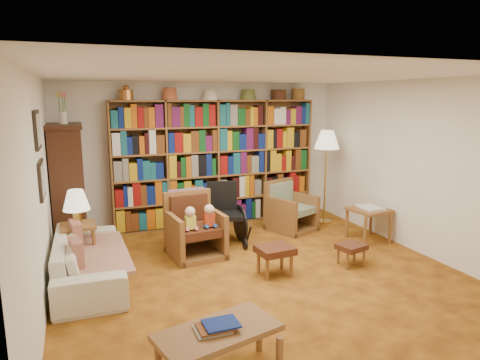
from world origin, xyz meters
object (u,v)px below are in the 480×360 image
armchair_leather (194,229)px  wheelchair (225,216)px  side_table_lamp (79,235)px  footstool_a (275,252)px  footstool_b (351,248)px  armchair_sage (289,211)px  sofa (89,259)px  side_table_papers (369,213)px  floor_lamp (327,143)px  coffee_table (218,335)px

armchair_leather → wheelchair: bearing=26.0°
side_table_lamp → footstool_a: side_table_lamp is taller
side_table_lamp → footstool_b: size_ratio=1.46×
armchair_sage → footstool_b: armchair_sage is taller
sofa → armchair_sage: 3.47m
footstool_a → footstool_b: footstool_a is taller
side_table_lamp → armchair_sage: (3.41, 0.56, -0.13)m
side_table_papers → footstool_a: size_ratio=1.31×
side_table_lamp → footstool_b: (3.42, -1.22, -0.21)m
footstool_b → wheelchair: bearing=131.6°
sofa → armchair_leather: 1.52m
side_table_lamp → wheelchair: 2.14m
armchair_sage → floor_lamp: 1.37m
armchair_sage → wheelchair: 1.33m
side_table_papers → footstool_a: 2.10m
floor_lamp → side_table_papers: size_ratio=2.70×
sofa → side_table_lamp: (-0.10, 0.48, 0.17)m
sofa → coffee_table: (0.92, -2.32, 0.07)m
side_table_lamp → coffee_table: size_ratio=0.55×
armchair_leather → floor_lamp: size_ratio=0.55×
side_table_lamp → side_table_papers: (4.30, -0.43, -0.01)m
side_table_papers → footstool_b: 1.20m
floor_lamp → footstool_b: 2.37m
footstool_b → side_table_papers: bearing=42.0°
footstool_a → armchair_sage: bearing=57.4°
armchair_leather → footstool_b: armchair_leather is taller
footstool_a → side_table_lamp: bearing=154.0°
side_table_lamp → floor_lamp: 4.35m
side_table_lamp → coffee_table: 2.98m
footstool_a → footstool_b: size_ratio=1.15×
side_table_papers → coffee_table: bearing=-144.2°
floor_lamp → footstool_b: floor_lamp is taller
armchair_sage → wheelchair: size_ratio=0.97×
armchair_sage → floor_lamp: (0.77, 0.11, 1.12)m
side_table_lamp → floor_lamp: bearing=9.1°
armchair_sage → wheelchair: wheelchair is taller
side_table_lamp → floor_lamp: (4.18, 0.67, 0.99)m
sofa → floor_lamp: 4.40m
sofa → side_table_papers: bearing=-88.1°
side_table_papers → footstool_b: side_table_papers is taller
footstool_b → armchair_sage: bearing=90.5°
side_table_lamp → footstool_b: bearing=-19.7°
armchair_sage → side_table_papers: bearing=-48.0°
side_table_lamp → wheelchair: size_ratio=0.63×
armchair_sage → side_table_papers: armchair_sage is taller
armchair_sage → footstool_a: (-1.08, -1.69, -0.01)m
coffee_table → footstool_b: bearing=33.3°
armchair_sage → side_table_papers: size_ratio=1.49×
wheelchair → sofa: bearing=-160.3°
armchair_leather → footstool_b: (1.87, -1.19, -0.13)m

